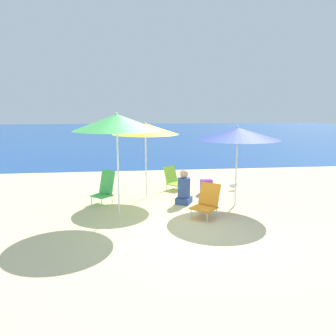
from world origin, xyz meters
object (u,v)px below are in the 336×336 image
Objects in this scene: beach_umbrella_green at (117,123)px; beach_chair_green at (105,188)px; beach_chair_orange at (207,201)px; backpack_purple at (206,187)px; beach_umbrella_yellow at (146,129)px; seagull at (233,186)px; beach_umbrella_navy at (238,134)px; beach_chair_lime at (173,179)px; person_seated_near at (184,189)px.

beach_chair_green is at bearing 108.00° from beach_umbrella_green.
beach_chair_green reaches higher than beach_chair_orange.
beach_umbrella_yellow is at bearing -173.37° from backpack_purple.
beach_chair_orange is 2.13m from backpack_purple.
beach_chair_orange is 2.92× the size of seagull.
beach_chair_lime is at bearing 124.91° from beach_umbrella_navy.
beach_chair_orange is (0.40, -2.74, 0.06)m from beach_chair_lime.
beach_umbrella_green is at bearing -147.56° from seagull.
beach_chair_orange reaches higher than beach_chair_lime.
beach_chair_lime is 1.71× the size of backpack_purple.
seagull is at bearing 18.61° from backpack_purple.
person_seated_near is at bearing -35.37° from beach_umbrella_yellow.
backpack_purple is at bearing 73.34° from person_seated_near.
person_seated_near reaches higher than seagull.
backpack_purple is at bearing 36.75° from beach_umbrella_green.
beach_chair_green reaches higher than beach_chair_lime.
beach_umbrella_navy is at bearing -96.27° from beach_chair_lime.
backpack_purple is at bearing -161.39° from seagull.
beach_chair_green is at bearing -166.43° from beach_chair_orange.
beach_chair_lime is 2.76m from beach_chair_orange.
person_seated_near is (0.96, -0.68, -1.55)m from beach_umbrella_yellow.
beach_umbrella_navy is 2.67× the size of beach_chair_orange.
seagull is at bearing 56.20° from beach_chair_green.
person_seated_near is (-0.33, 1.18, -0.02)m from beach_chair_orange.
beach_umbrella_navy is 2.32× the size of person_seated_near.
beach_umbrella_navy is at bearing 9.75° from person_seated_near.
beach_chair_orange is at bearing -120.83° from seagull.
beach_chair_lime is 2.71× the size of seagull.
beach_umbrella_green is 5.62× the size of backpack_purple.
backpack_purple is at bearing 109.78° from beach_umbrella_navy.
beach_chair_lime is at bearing 143.20° from backpack_purple.
beach_umbrella_navy is 4.93× the size of backpack_purple.
beach_chair_green is at bearing -160.84° from person_seated_near.
backpack_purple is (1.78, 0.21, -1.72)m from beach_umbrella_yellow.
beach_umbrella_green is at bearing -168.52° from beach_umbrella_navy.
beach_umbrella_yellow is at bearing 169.13° from beach_chair_orange.
beach_chair_green is at bearing -159.19° from beach_umbrella_yellow.
beach_chair_lime is at bearing 44.67° from beach_umbrella_yellow.
beach_umbrella_green is at bearing -29.66° from beach_chair_green.
beach_chair_orange is 1.84× the size of backpack_purple.
beach_umbrella_green is 3.28× the size of beach_chair_lime.
beach_umbrella_navy reaches higher than seagull.
beach_umbrella_green is 3.68m from backpack_purple.
beach_umbrella_navy is 2.47m from beach_umbrella_yellow.
beach_umbrella_green is 2.64× the size of person_seated_near.
beach_umbrella_green is 4.53m from seagull.
seagull is (0.93, 0.31, -0.07)m from backpack_purple.
seagull is (1.82, -0.36, -0.19)m from beach_chair_lime.
person_seated_near is at bearing 150.02° from beach_chair_orange.
beach_chair_orange is at bearing -55.43° from beach_umbrella_yellow.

